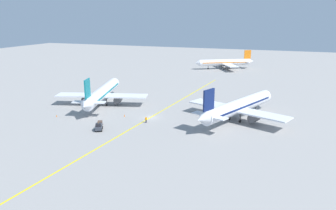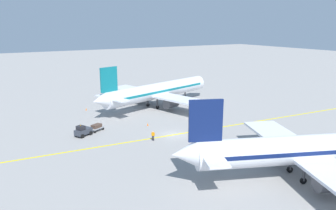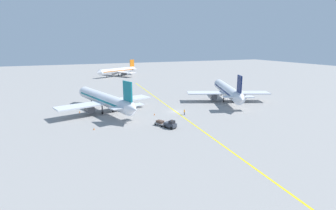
# 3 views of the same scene
# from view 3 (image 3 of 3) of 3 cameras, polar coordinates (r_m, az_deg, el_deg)

# --- Properties ---
(ground_plane) EXTENTS (400.00, 400.00, 0.00)m
(ground_plane) POSITION_cam_3_polar(r_m,az_deg,el_deg) (77.63, 1.61, -1.41)
(ground_plane) COLOR gray
(apron_yellow_centreline) EXTENTS (9.82, 119.66, 0.01)m
(apron_yellow_centreline) POSITION_cam_3_polar(r_m,az_deg,el_deg) (77.62, 1.61, -1.41)
(apron_yellow_centreline) COLOR yellow
(apron_yellow_centreline) RESTS_ON ground
(airplane_at_gate) EXTENTS (28.36, 34.95, 10.60)m
(airplane_at_gate) POSITION_cam_3_polar(r_m,az_deg,el_deg) (78.26, -13.62, 1.13)
(airplane_at_gate) COLOR silver
(airplane_at_gate) RESTS_ON ground
(airplane_adjacent_stand) EXTENTS (27.94, 34.08, 10.60)m
(airplane_adjacent_stand) POSITION_cam_3_polar(r_m,az_deg,el_deg) (93.11, 12.87, 3.06)
(airplane_adjacent_stand) COLOR silver
(airplane_adjacent_stand) RESTS_ON ground
(airplane_distant_taxiing) EXTENTS (28.94, 24.10, 9.54)m
(airplane_distant_taxiing) POSITION_cam_3_polar(r_m,az_deg,el_deg) (164.55, -10.82, 7.33)
(airplane_distant_taxiing) COLOR white
(airplane_distant_taxiing) RESTS_ON ground
(baggage_tug_dark) EXTENTS (2.77, 3.35, 2.11)m
(baggage_tug_dark) POSITION_cam_3_polar(r_m,az_deg,el_deg) (62.25, 0.53, -4.27)
(baggage_tug_dark) COLOR #333842
(baggage_tug_dark) RESTS_ON ground
(baggage_cart_trailing) EXTENTS (2.43, 2.95, 1.24)m
(baggage_cart_trailing) POSITION_cam_3_polar(r_m,az_deg,el_deg) (64.35, -1.73, -3.82)
(baggage_cart_trailing) COLOR gray
(baggage_cart_trailing) RESTS_ON ground
(ground_crew_worker) EXTENTS (0.44, 0.44, 1.68)m
(ground_crew_worker) POSITION_cam_3_polar(r_m,az_deg,el_deg) (73.76, 3.58, -1.49)
(ground_crew_worker) COLOR #23232D
(ground_crew_worker) RESTS_ON ground
(traffic_cone_near_nose) EXTENTS (0.32, 0.32, 0.55)m
(traffic_cone_near_nose) POSITION_cam_3_polar(r_m,az_deg,el_deg) (63.63, -15.81, -4.99)
(traffic_cone_near_nose) COLOR orange
(traffic_cone_near_nose) RESTS_ON ground
(traffic_cone_mid_apron) EXTENTS (0.32, 0.32, 0.55)m
(traffic_cone_mid_apron) POSITION_cam_3_polar(r_m,az_deg,el_deg) (73.66, -2.97, -2.01)
(traffic_cone_mid_apron) COLOR orange
(traffic_cone_mid_apron) RESTS_ON ground
(traffic_cone_by_wingtip) EXTENTS (0.32, 0.32, 0.55)m
(traffic_cone_by_wingtip) POSITION_cam_3_polar(r_m,az_deg,el_deg) (80.35, -18.68, -1.41)
(traffic_cone_by_wingtip) COLOR orange
(traffic_cone_by_wingtip) RESTS_ON ground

